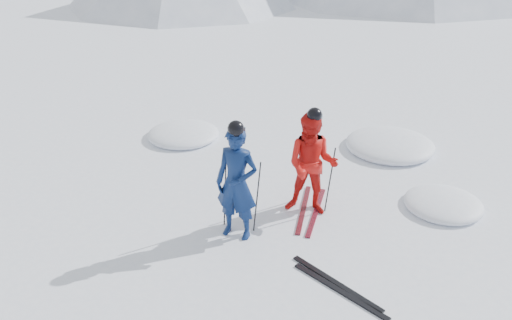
% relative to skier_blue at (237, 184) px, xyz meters
% --- Properties ---
extents(ground, '(160.00, 160.00, 0.00)m').
position_rel_skier_blue_xyz_m(ground, '(1.97, 0.21, -0.99)').
color(ground, white).
rests_on(ground, ground).
extents(skier_blue, '(0.74, 0.50, 1.97)m').
position_rel_skier_blue_xyz_m(skier_blue, '(0.00, 0.00, 0.00)').
color(skier_blue, '#0D204E').
rests_on(skier_blue, ground).
extents(skier_red, '(1.05, 0.88, 1.90)m').
position_rel_skier_blue_xyz_m(skier_red, '(0.87, 1.22, -0.04)').
color(skier_red, red).
rests_on(skier_red, ground).
extents(pole_blue_left, '(0.13, 0.09, 1.31)m').
position_rel_skier_blue_xyz_m(pole_blue_left, '(-0.30, 0.15, -0.33)').
color(pole_blue_left, black).
rests_on(pole_blue_left, ground).
extents(pole_blue_right, '(0.13, 0.08, 1.31)m').
position_rel_skier_blue_xyz_m(pole_blue_right, '(0.25, 0.25, -0.33)').
color(pole_blue_right, black).
rests_on(pole_blue_right, ground).
extents(pole_red_left, '(0.13, 0.10, 1.26)m').
position_rel_skier_blue_xyz_m(pole_red_left, '(0.57, 1.47, -0.35)').
color(pole_red_left, black).
rests_on(pole_red_left, ground).
extents(pole_red_right, '(0.13, 0.09, 1.27)m').
position_rel_skier_blue_xyz_m(pole_red_right, '(1.17, 1.37, -0.35)').
color(pole_red_right, black).
rests_on(pole_red_right, ground).
extents(ski_worn_left, '(0.47, 1.68, 0.03)m').
position_rel_skier_blue_xyz_m(ski_worn_left, '(0.75, 1.22, -0.97)').
color(ski_worn_left, black).
rests_on(ski_worn_left, ground).
extents(ski_worn_right, '(0.36, 1.69, 0.03)m').
position_rel_skier_blue_xyz_m(ski_worn_right, '(0.99, 1.22, -0.97)').
color(ski_worn_right, black).
rests_on(ski_worn_right, ground).
extents(ski_loose_a, '(1.59, 0.77, 0.03)m').
position_rel_skier_blue_xyz_m(ski_loose_a, '(1.91, -0.57, -0.97)').
color(ski_loose_a, black).
rests_on(ski_loose_a, ground).
extents(ski_loose_b, '(1.61, 0.71, 0.03)m').
position_rel_skier_blue_xyz_m(ski_loose_b, '(2.01, -0.72, -0.97)').
color(ski_loose_b, black).
rests_on(ski_loose_b, ground).
extents(snow_lumps, '(10.31, 6.77, 0.44)m').
position_rel_skier_blue_xyz_m(snow_lumps, '(1.22, 3.12, -0.99)').
color(snow_lumps, white).
rests_on(snow_lumps, ground).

